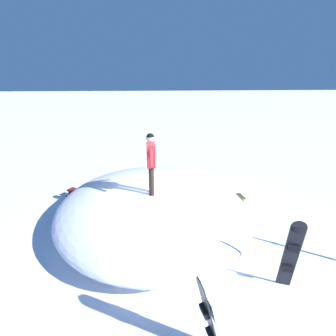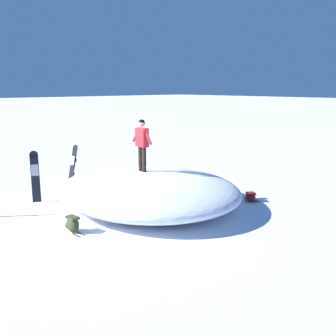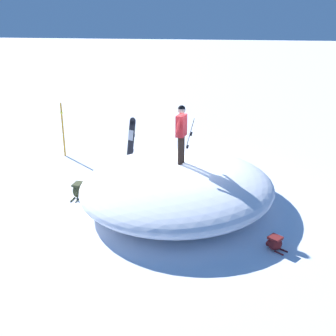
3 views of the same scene
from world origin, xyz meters
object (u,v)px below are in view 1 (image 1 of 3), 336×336
snowboarder_standing (151,159)px  backpack_far (73,193)px  snowboard_secondary_upright (209,318)px  backpack_near (239,202)px  snowboard_primary_upright (291,255)px

snowboarder_standing → backpack_far: snowboarder_standing is taller
snowboard_secondary_upright → backpack_near: bearing=60.8°
snowboarder_standing → snowboard_primary_upright: snowboarder_standing is taller
snowboard_primary_upright → backpack_far: size_ratio=3.17×
backpack_near → backpack_far: (-5.66, 1.61, -0.06)m
snowboarder_standing → snowboard_secondary_upright: 3.88m
snowboard_primary_upright → backpack_near: (0.50, 3.34, -0.64)m
snowboard_secondary_upright → backpack_near: (2.43, 4.34, -0.58)m
backpack_far → backpack_near: bearing=-15.8°
backpack_near → snowboard_primary_upright: bearing=-98.5°
snowboard_primary_upright → backpack_near: 3.44m
snowboard_secondary_upright → backpack_far: (-3.23, 5.94, -0.64)m
snowboard_primary_upright → snowboard_secondary_upright: bearing=-152.7°
backpack_near → backpack_far: size_ratio=1.29×
backpack_near → backpack_far: backpack_near is taller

